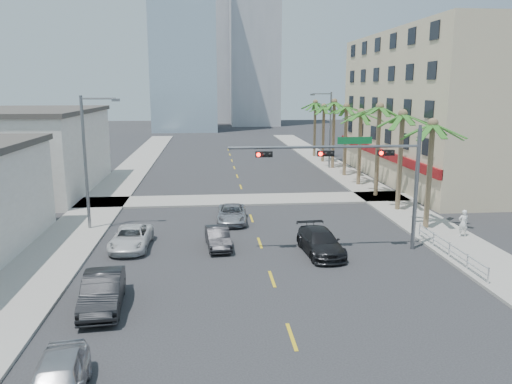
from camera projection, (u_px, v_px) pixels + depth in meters
ground at (284, 314)px, 21.30m from camera, size 260.00×260.00×0.00m
sidewalk_right at (389, 202)px, 41.90m from camera, size 4.00×120.00×0.15m
sidewalk_left at (97, 208)px, 39.65m from camera, size 4.00×120.00×0.15m
sidewalk_cross at (245, 200)px, 42.72m from camera, size 80.00×4.00×0.15m
building_right at (453, 107)px, 51.05m from camera, size 15.25×28.00×15.00m
building_left_far at (30, 153)px, 46.02m from camera, size 11.00×18.00×7.20m
tower_far_left at (183, 19)px, 108.19m from camera, size 14.00×14.00×48.00m
tower_far_right at (254, 3)px, 123.16m from camera, size 12.00×12.00×60.00m
tower_far_center at (207, 45)px, 138.50m from camera, size 16.00×16.00×42.00m
traffic_signal_mast at (364, 166)px, 28.55m from camera, size 11.12×0.54×7.20m
palm_tree_0 at (433, 125)px, 32.63m from camera, size 4.80×4.80×7.80m
palm_tree_1 at (403, 115)px, 37.62m from camera, size 4.80×4.80×8.16m
palm_tree_2 at (380, 108)px, 42.62m from camera, size 4.80×4.80×8.52m
palm_tree_3 at (361, 113)px, 47.83m from camera, size 4.80×4.80×7.80m
palm_tree_4 at (346, 107)px, 52.82m from camera, size 4.80×4.80×8.16m
palm_tree_5 at (334, 103)px, 57.82m from camera, size 4.80×4.80×8.52m
palm_tree_6 at (324, 107)px, 63.02m from camera, size 4.80×4.80×7.80m
palm_tree_7 at (315, 103)px, 68.02m from camera, size 4.80×4.80×8.16m
streetlight_left at (88, 156)px, 32.88m from camera, size 2.55×0.25×9.00m
streetlight_right at (329, 126)px, 58.32m from camera, size 2.55×0.25×9.00m
guardrail at (449, 248)px, 27.98m from camera, size 0.08×8.08×1.00m
car_parked_near at (57, 382)px, 15.14m from camera, size 2.18×4.41×1.44m
car_parked_mid at (103, 291)px, 21.75m from camera, size 2.00×4.78×1.53m
car_parked_far at (131, 238)px, 29.90m from camera, size 2.30×4.72×1.29m
car_lane_left at (218, 238)px, 30.07m from camera, size 1.65×3.86×1.24m
car_lane_center at (232, 214)px, 35.72m from camera, size 2.30×4.56×1.24m
car_lane_right at (320, 242)px, 28.93m from camera, size 2.33×5.00×1.41m
pedestrian at (463, 223)px, 31.78m from camera, size 0.64×0.43×1.74m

